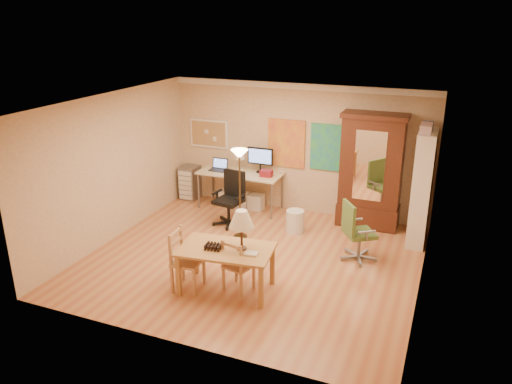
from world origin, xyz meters
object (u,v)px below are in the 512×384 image
at_px(bookshelf, 422,189).
at_px(office_chair_green, 357,244).
at_px(armoire, 371,178).
at_px(computer_desk, 243,186).
at_px(dining_table, 232,240).
at_px(office_chair_black, 230,211).

bearing_deg(bookshelf, office_chair_green, -128.36).
relative_size(armoire, bookshelf, 1.08).
distance_m(computer_desk, armoire, 2.73).
xyz_separation_m(computer_desk, office_chair_green, (2.77, -1.49, -0.21)).
height_order(dining_table, computer_desk, computer_desk).
distance_m(computer_desk, bookshelf, 3.72).
distance_m(dining_table, office_chair_green, 2.38).
xyz_separation_m(armoire, bookshelf, (0.98, -0.44, 0.06)).
xyz_separation_m(computer_desk, bookshelf, (3.66, -0.36, 0.54)).
xyz_separation_m(dining_table, office_chair_green, (1.56, 1.71, -0.55)).
height_order(dining_table, bookshelf, bookshelf).
xyz_separation_m(office_chair_black, armoire, (2.57, 0.99, 0.69)).
bearing_deg(office_chair_black, bookshelf, 8.88).
bearing_deg(armoire, office_chair_green, -86.60).
height_order(office_chair_green, bookshelf, bookshelf).
height_order(dining_table, office_chair_green, dining_table).
bearing_deg(computer_desk, dining_table, -69.23).
bearing_deg(computer_desk, office_chair_black, -82.81).
bearing_deg(office_chair_black, armoire, 21.18).
distance_m(dining_table, office_chair_black, 2.59).
bearing_deg(computer_desk, armoire, 1.67).
bearing_deg(office_chair_green, computer_desk, 151.81).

